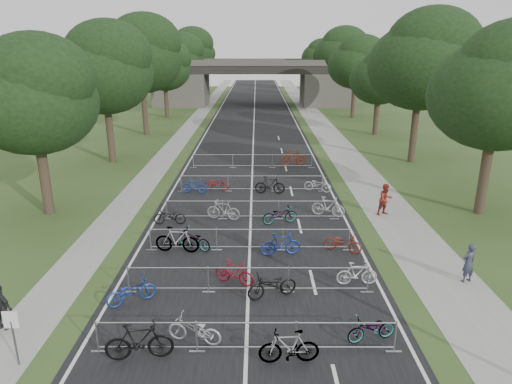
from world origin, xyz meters
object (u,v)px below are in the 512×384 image
at_px(overpass_bridge, 255,82).
at_px(pedestrian_a, 468,263).
at_px(pedestrian_c, 1,307).
at_px(park_sign, 12,328).
at_px(pedestrian_b, 385,200).

xyz_separation_m(overpass_bridge, pedestrian_a, (8.79, -56.94, -2.70)).
relative_size(overpass_bridge, pedestrian_c, 19.03).
bearing_deg(pedestrian_a, park_sign, -3.12).
bearing_deg(overpass_bridge, pedestrian_b, -81.32).
relative_size(overpass_bridge, pedestrian_a, 18.65).
relative_size(pedestrian_b, pedestrian_c, 1.10).
bearing_deg(pedestrian_a, overpass_bridge, -102.31).
height_order(pedestrian_b, pedestrian_c, pedestrian_b).
distance_m(overpass_bridge, pedestrian_a, 57.68).
height_order(pedestrian_a, pedestrian_c, pedestrian_a).
bearing_deg(pedestrian_b, park_sign, -161.79).
distance_m(pedestrian_a, pedestrian_c, 17.27).
bearing_deg(pedestrian_c, park_sign, 150.81).
xyz_separation_m(park_sign, pedestrian_b, (14.33, 12.70, -0.37)).
height_order(overpass_bridge, pedestrian_a, overpass_bridge).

